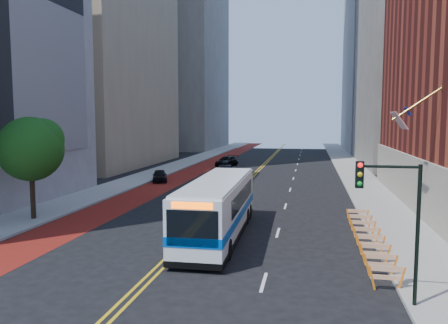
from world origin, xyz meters
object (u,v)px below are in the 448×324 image
object	(u,v)px
transit_bus	(219,207)
traffic_signal	(392,205)
street_tree	(32,146)
car_a	(160,176)
car_b	(225,171)
car_c	(227,161)

from	to	relation	value
transit_bus	traffic_signal	bearing A→B (deg)	-46.77
street_tree	car_a	distance (m)	19.33
traffic_signal	car_b	xyz separation A→B (m)	(-12.46, 33.68, -3.08)
street_tree	car_b	world-z (taller)	street_tree
car_a	street_tree	bearing A→B (deg)	-115.67
car_a	transit_bus	bearing A→B (deg)	-81.53
street_tree	car_a	bearing A→B (deg)	83.73
car_a	car_c	xyz separation A→B (m)	(4.20, 16.38, 0.06)
traffic_signal	transit_bus	xyz separation A→B (m)	(-7.88, 8.03, -1.99)
traffic_signal	car_c	xyz separation A→B (m)	(-14.39, 44.67, -3.02)
transit_bus	car_c	xyz separation A→B (m)	(-6.51, 36.64, -1.03)
street_tree	car_b	xyz separation A→B (m)	(8.20, 24.12, -4.27)
transit_bus	car_a	distance (m)	22.94
transit_bus	car_c	size ratio (longest dim) A/B	2.51
car_c	transit_bus	bearing A→B (deg)	-66.34
transit_bus	car_b	distance (m)	26.08
traffic_signal	street_tree	bearing A→B (deg)	155.18
street_tree	car_b	distance (m)	25.83
car_b	car_c	world-z (taller)	car_c
car_a	car_c	bearing A→B (deg)	56.22
car_a	car_c	world-z (taller)	car_c
street_tree	car_c	xyz separation A→B (m)	(6.26, 35.12, -4.21)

